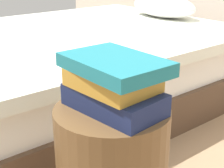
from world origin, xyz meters
The scene contains 4 objects.
bed centered at (-1.11, 0.54, 0.23)m, with size 1.62×2.07×0.62m.
book_navy centered at (0.01, 0.00, 0.52)m, with size 0.28×0.16×0.06m, color #19234C.
book_ochre centered at (0.00, 0.00, 0.58)m, with size 0.24×0.17×0.05m, color #B7842D.
book_teal centered at (0.00, 0.01, 0.62)m, with size 0.29×0.20×0.04m, color #1E727F.
Camera 1 is at (0.71, -0.52, 0.90)m, focal length 54.97 mm.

